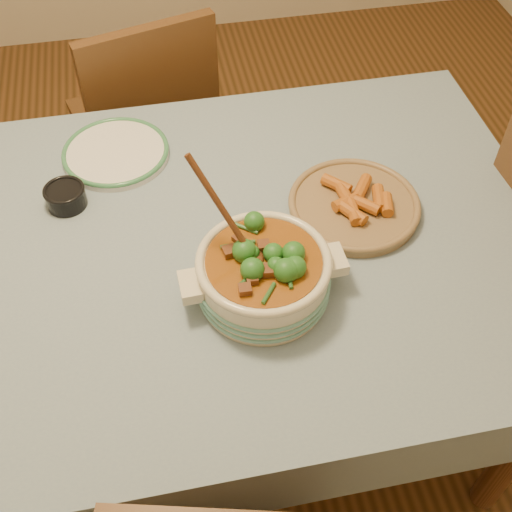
{
  "coord_description": "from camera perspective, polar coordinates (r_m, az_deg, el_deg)",
  "views": [
    {
      "loc": [
        -0.03,
        -0.96,
        1.83
      ],
      "look_at": [
        0.13,
        -0.13,
        0.85
      ],
      "focal_mm": 45.0,
      "sensor_mm": 36.0,
      "label": 1
    }
  ],
  "objects": [
    {
      "name": "stew_casserole",
      "position": [
        1.29,
        0.65,
        -1.47
      ],
      "size": [
        0.34,
        0.28,
        0.32
      ],
      "rotation": [
        0.0,
        0.0,
        0.04
      ],
      "color": "beige",
      "rests_on": "dining_table"
    },
    {
      "name": "floor",
      "position": [
        2.06,
        -4.45,
        -13.22
      ],
      "size": [
        4.5,
        4.5,
        0.0
      ],
      "primitive_type": "plane",
      "color": "#432B13",
      "rests_on": "ground"
    },
    {
      "name": "dining_table",
      "position": [
        1.51,
        -5.94,
        -1.51
      ],
      "size": [
        1.68,
        1.08,
        0.76
      ],
      "color": "brown",
      "rests_on": "floor"
    },
    {
      "name": "chair_far",
      "position": [
        2.2,
        -9.58,
        11.86
      ],
      "size": [
        0.51,
        0.51,
        0.89
      ],
      "rotation": [
        0.0,
        0.0,
        3.42
      ],
      "color": "brown",
      "rests_on": "floor"
    },
    {
      "name": "fried_plate",
      "position": [
        1.51,
        8.73,
        4.65
      ],
      "size": [
        0.39,
        0.39,
        0.05
      ],
      "rotation": [
        0.0,
        0.0,
        -0.35
      ],
      "color": "olive",
      "rests_on": "dining_table"
    },
    {
      "name": "condiment_bowl",
      "position": [
        1.57,
        -16.6,
        5.17
      ],
      "size": [
        0.12,
        0.12,
        0.05
      ],
      "rotation": [
        0.0,
        0.0,
        0.4
      ],
      "color": "black",
      "rests_on": "dining_table"
    },
    {
      "name": "white_plate",
      "position": [
        1.68,
        -12.36,
        8.97
      ],
      "size": [
        0.3,
        0.3,
        0.02
      ],
      "rotation": [
        0.0,
        0.0,
        -0.15
      ],
      "color": "silver",
      "rests_on": "dining_table"
    }
  ]
}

